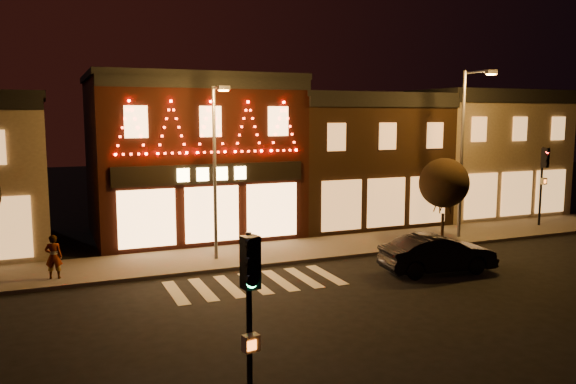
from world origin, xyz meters
TOP-DOWN VIEW (x-y plane):
  - ground at (0.00, 0.00)m, footprint 120.00×120.00m
  - sidewalk_far at (2.00, 8.00)m, footprint 44.00×4.00m
  - building_pulp at (0.00, 13.98)m, footprint 10.20×8.34m
  - building_right_a at (9.50, 13.99)m, footprint 9.20×8.28m
  - building_right_b at (18.50, 13.99)m, footprint 9.20×8.28m
  - traffic_signal_near at (-3.82, -6.60)m, footprint 0.33×0.43m
  - traffic_signal_far at (18.38, 7.93)m, footprint 0.40×0.51m
  - streetlamp_mid at (-0.46, 7.48)m, footprint 0.46×1.67m
  - streetlamp_right at (12.18, 7.04)m, footprint 0.54×1.90m
  - tree_right at (10.87, 6.95)m, footprint 2.43×2.43m
  - dark_sedan at (7.30, 2.62)m, footprint 4.78×2.11m
  - pedestrian at (-6.95, 7.08)m, footprint 0.68×0.51m

SIDE VIEW (x-z plane):
  - ground at x=0.00m, z-range 0.00..0.00m
  - sidewalk_far at x=2.00m, z-range 0.00..0.15m
  - dark_sedan at x=7.30m, z-range 0.00..1.53m
  - pedestrian at x=-6.95m, z-range 0.15..1.84m
  - tree_right at x=10.87m, z-range 0.96..5.03m
  - traffic_signal_near at x=-3.82m, z-range 0.99..5.07m
  - traffic_signal_far at x=18.38m, z-range 1.09..5.47m
  - building_right_a at x=9.50m, z-range 0.01..7.51m
  - building_right_b at x=18.50m, z-range 0.01..7.81m
  - building_pulp at x=0.00m, z-range 0.01..8.31m
  - streetlamp_mid at x=-0.46m, z-range 0.79..8.12m
  - streetlamp_right at x=12.18m, z-range 0.87..9.17m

